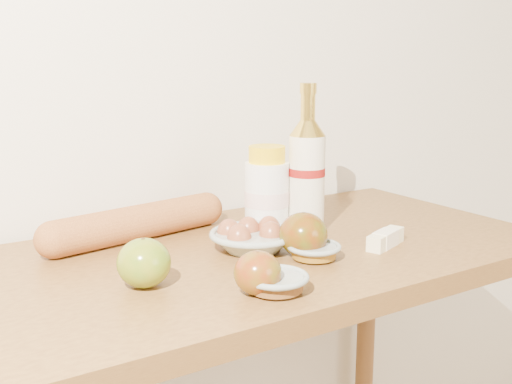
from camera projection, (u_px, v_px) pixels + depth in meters
back_wall at (167, 38)px, 1.40m from camera, size 3.50×0.02×2.60m
table at (248, 311)px, 1.25m from camera, size 1.20×0.60×0.90m
bourbon_bottle at (307, 173)px, 1.33m from camera, size 0.08×0.08×0.31m
cream_bottle at (267, 193)px, 1.33m from camera, size 0.10×0.10×0.18m
egg_bowl at (252, 238)px, 1.22m from camera, size 0.21×0.21×0.06m
baguette at (137, 223)px, 1.28m from camera, size 0.43×0.14×0.07m
apple_yellowgreen at (144, 263)px, 1.02m from camera, size 0.10×0.10×0.08m
apple_redgreen_front at (258, 273)px, 0.99m from camera, size 0.10×0.10×0.07m
apple_redgreen_right at (303, 235)px, 1.18m from camera, size 0.11×0.11×0.08m
sugar_bowl at (276, 283)px, 1.00m from camera, size 0.12×0.12×0.03m
syrup_bowl at (314, 251)px, 1.17m from camera, size 0.11×0.11×0.03m
butter_stick at (385, 239)px, 1.24m from camera, size 0.11×0.07×0.03m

